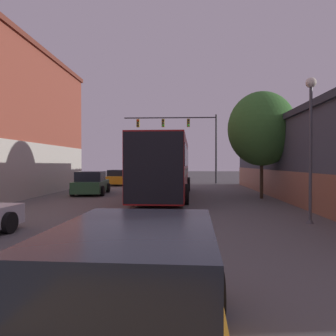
{
  "coord_description": "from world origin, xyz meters",
  "views": [
    {
      "loc": [
        2.28,
        -0.27,
        2.01
      ],
      "look_at": [
        1.38,
        17.33,
        1.74
      ],
      "focal_mm": 35.0,
      "sensor_mm": 36.0,
      "label": 1
    }
  ],
  "objects_px": {
    "bus": "(165,165)",
    "hatchback_foreground": "(131,310)",
    "traffic_signal_gantry": "(185,132)",
    "street_lamp": "(311,134)",
    "street_tree_near": "(262,129)",
    "parked_car_left_mid": "(91,183)",
    "parked_car_left_near": "(118,178)"
  },
  "relations": [
    {
      "from": "parked_car_left_mid",
      "to": "bus",
      "type": "bearing_deg",
      "value": -110.14
    },
    {
      "from": "street_lamp",
      "to": "street_tree_near",
      "type": "height_order",
      "value": "street_tree_near"
    },
    {
      "from": "bus",
      "to": "street_lamp",
      "type": "height_order",
      "value": "street_lamp"
    },
    {
      "from": "traffic_signal_gantry",
      "to": "street_lamp",
      "type": "distance_m",
      "value": 21.93
    },
    {
      "from": "hatchback_foreground",
      "to": "street_lamp",
      "type": "relative_size",
      "value": 0.96
    },
    {
      "from": "bus",
      "to": "traffic_signal_gantry",
      "type": "relative_size",
      "value": 1.3
    },
    {
      "from": "parked_car_left_near",
      "to": "street_lamp",
      "type": "relative_size",
      "value": 0.81
    },
    {
      "from": "parked_car_left_mid",
      "to": "traffic_signal_gantry",
      "type": "relative_size",
      "value": 0.46
    },
    {
      "from": "hatchback_foreground",
      "to": "street_lamp",
      "type": "xyz_separation_m",
      "value": [
        4.65,
        8.07,
        2.29
      ]
    },
    {
      "from": "hatchback_foreground",
      "to": "parked_car_left_mid",
      "type": "bearing_deg",
      "value": 19.14
    },
    {
      "from": "bus",
      "to": "street_tree_near",
      "type": "distance_m",
      "value": 5.93
    },
    {
      "from": "parked_car_left_mid",
      "to": "traffic_signal_gantry",
      "type": "distance_m",
      "value": 13.9
    },
    {
      "from": "parked_car_left_mid",
      "to": "parked_car_left_near",
      "type": "bearing_deg",
      "value": -4.96
    },
    {
      "from": "bus",
      "to": "hatchback_foreground",
      "type": "xyz_separation_m",
      "value": [
        0.68,
        -16.52,
        -1.25
      ]
    },
    {
      "from": "traffic_signal_gantry",
      "to": "street_lamp",
      "type": "bearing_deg",
      "value": -79.17
    },
    {
      "from": "street_lamp",
      "to": "hatchback_foreground",
      "type": "bearing_deg",
      "value": -119.94
    },
    {
      "from": "street_tree_near",
      "to": "traffic_signal_gantry",
      "type": "bearing_deg",
      "value": 107.4
    },
    {
      "from": "bus",
      "to": "traffic_signal_gantry",
      "type": "bearing_deg",
      "value": -4.1
    },
    {
      "from": "hatchback_foreground",
      "to": "parked_car_left_mid",
      "type": "xyz_separation_m",
      "value": [
        -5.54,
        17.81,
        0.03
      ]
    },
    {
      "from": "street_tree_near",
      "to": "parked_car_left_mid",
      "type": "bearing_deg",
      "value": 169.0
    },
    {
      "from": "traffic_signal_gantry",
      "to": "parked_car_left_near",
      "type": "bearing_deg",
      "value": -154.42
    },
    {
      "from": "bus",
      "to": "street_lamp",
      "type": "distance_m",
      "value": 10.05
    },
    {
      "from": "hatchback_foreground",
      "to": "parked_car_left_near",
      "type": "distance_m",
      "value": 27.15
    },
    {
      "from": "bus",
      "to": "hatchback_foreground",
      "type": "height_order",
      "value": "bus"
    },
    {
      "from": "hatchback_foreground",
      "to": "street_lamp",
      "type": "height_order",
      "value": "street_lamp"
    },
    {
      "from": "traffic_signal_gantry",
      "to": "street_tree_near",
      "type": "bearing_deg",
      "value": -72.6
    },
    {
      "from": "hatchback_foreground",
      "to": "parked_car_left_mid",
      "type": "distance_m",
      "value": 18.65
    },
    {
      "from": "bus",
      "to": "parked_car_left_near",
      "type": "distance_m",
      "value": 11.25
    },
    {
      "from": "parked_car_left_mid",
      "to": "street_lamp",
      "type": "bearing_deg",
      "value": -139.03
    },
    {
      "from": "parked_car_left_mid",
      "to": "traffic_signal_gantry",
      "type": "height_order",
      "value": "traffic_signal_gantry"
    },
    {
      "from": "parked_car_left_mid",
      "to": "street_lamp",
      "type": "distance_m",
      "value": 14.27
    },
    {
      "from": "bus",
      "to": "parked_car_left_mid",
      "type": "distance_m",
      "value": 5.17
    }
  ]
}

